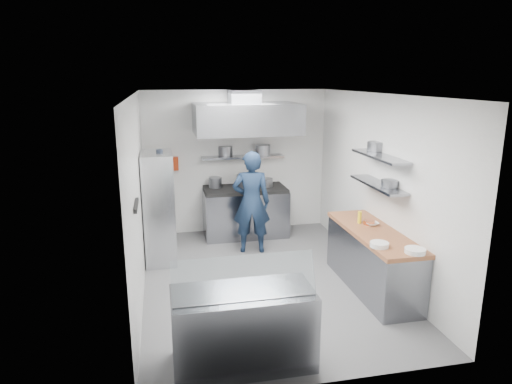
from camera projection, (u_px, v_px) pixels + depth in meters
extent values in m
plane|color=#4B4B4D|center=(264.00, 280.00, 7.02)|extent=(5.00, 5.00, 0.00)
plane|color=silver|center=(265.00, 94.00, 6.33)|extent=(5.00, 5.00, 0.00)
cube|color=white|center=(236.00, 162.00, 9.04)|extent=(3.60, 2.80, 0.02)
cube|color=white|center=(323.00, 255.00, 4.30)|extent=(3.60, 2.80, 0.02)
cube|color=white|center=(138.00, 198.00, 6.31)|extent=(2.80, 5.00, 0.02)
cube|color=white|center=(378.00, 186.00, 7.03)|extent=(2.80, 5.00, 0.02)
cube|color=gray|center=(245.00, 213.00, 8.92)|extent=(1.60, 0.80, 0.90)
cube|color=black|center=(245.00, 189.00, 8.80)|extent=(1.57, 0.78, 0.06)
cylinder|color=slate|center=(215.00, 182.00, 8.78)|extent=(0.25, 0.25, 0.20)
cylinder|color=slate|center=(246.00, 181.00, 8.83)|extent=(0.37, 0.37, 0.24)
cylinder|color=slate|center=(267.00, 182.00, 8.87)|extent=(0.24, 0.24, 0.16)
cube|color=gray|center=(243.00, 157.00, 8.88)|extent=(1.60, 0.30, 0.04)
cylinder|color=slate|center=(225.00, 151.00, 8.93)|extent=(0.28, 0.28, 0.18)
cylinder|color=slate|center=(263.00, 151.00, 8.82)|extent=(0.29, 0.29, 0.22)
cube|color=gray|center=(246.00, 118.00, 8.30)|extent=(1.90, 1.15, 0.55)
cube|color=slate|center=(244.00, 97.00, 8.42)|extent=(0.55, 0.55, 0.24)
cube|color=#AA2C0D|center=(173.00, 164.00, 8.73)|extent=(0.22, 0.10, 0.26)
imported|color=#132239|center=(251.00, 202.00, 7.97)|extent=(0.73, 0.55, 1.81)
cube|color=silver|center=(159.00, 207.00, 7.59)|extent=(0.50, 0.90, 1.85)
cube|color=white|center=(160.00, 216.00, 7.55)|extent=(0.14, 0.18, 0.16)
cube|color=yellow|center=(158.00, 182.00, 7.75)|extent=(0.15, 0.19, 0.17)
cylinder|color=black|center=(160.00, 155.00, 7.43)|extent=(0.11, 0.11, 0.18)
cube|color=black|center=(136.00, 205.00, 5.43)|extent=(0.04, 0.55, 0.05)
cube|color=gray|center=(372.00, 262.00, 6.64)|extent=(0.62, 2.00, 0.84)
cube|color=#985736|center=(374.00, 233.00, 6.53)|extent=(0.65, 2.04, 0.06)
cylinder|color=white|center=(415.00, 251.00, 5.68)|extent=(0.26, 0.26, 0.06)
cylinder|color=white|center=(379.00, 245.00, 5.89)|extent=(0.24, 0.24, 0.06)
cylinder|color=#D26A3B|center=(369.00, 222.00, 6.79)|extent=(0.17, 0.17, 0.06)
cylinder|color=yellow|center=(360.00, 217.00, 6.83)|extent=(0.06, 0.06, 0.18)
imported|color=white|center=(372.00, 224.00, 6.75)|extent=(0.19, 0.19, 0.05)
cube|color=gray|center=(378.00, 185.00, 6.69)|extent=(0.30, 1.30, 0.04)
cube|color=gray|center=(380.00, 156.00, 6.59)|extent=(0.30, 1.30, 0.04)
cylinder|color=slate|center=(390.00, 184.00, 6.45)|extent=(0.24, 0.24, 0.10)
cylinder|color=slate|center=(377.00, 146.00, 6.95)|extent=(0.28, 0.28, 0.14)
cube|color=gray|center=(243.00, 328.00, 4.88)|extent=(1.50, 0.70, 0.85)
cube|color=silver|center=(245.00, 277.00, 4.60)|extent=(1.47, 0.19, 0.42)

